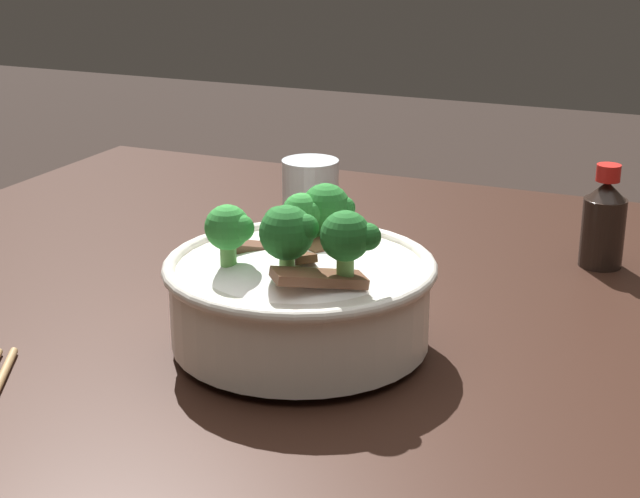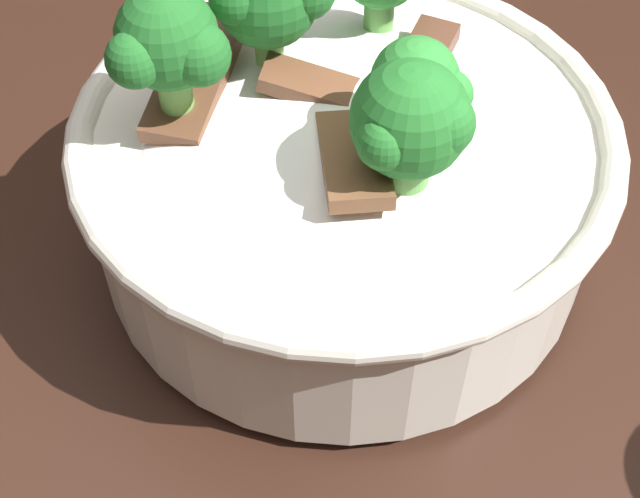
{
  "view_description": "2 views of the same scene",
  "coord_description": "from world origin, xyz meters",
  "views": [
    {
      "loc": [
        0.28,
        -0.81,
        1.13
      ],
      "look_at": [
        -0.05,
        -0.06,
        0.84
      ],
      "focal_mm": 55.83,
      "sensor_mm": 36.0,
      "label": 1
    },
    {
      "loc": [
        0.11,
        0.15,
        1.09
      ],
      "look_at": [
        -0.02,
        -0.05,
        0.81
      ],
      "focal_mm": 49.47,
      "sensor_mm": 36.0,
      "label": 2
    }
  ],
  "objects": [
    {
      "name": "rice_bowl",
      "position": [
        -0.06,
        -0.08,
        0.81
      ],
      "size": [
        0.24,
        0.24,
        0.15
      ],
      "color": "silver",
      "rests_on": "dining_table"
    }
  ]
}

